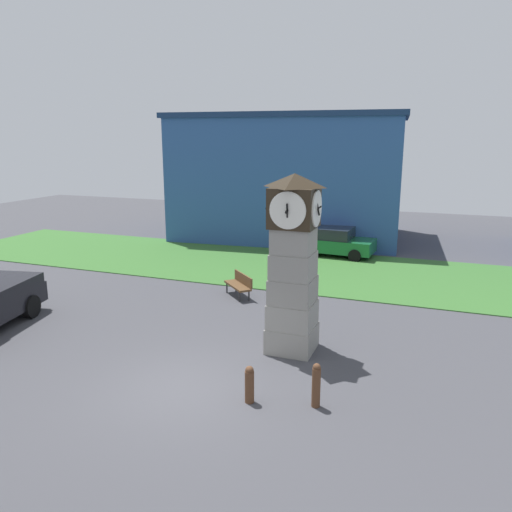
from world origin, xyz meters
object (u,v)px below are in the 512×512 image
bollard_near_tower (316,385)px  bollard_mid_row (249,384)px  clock_tower (293,266)px  bench (240,284)px  car_silver_hatch (335,241)px

bollard_near_tower → bollard_mid_row: 1.57m
clock_tower → bollard_near_tower: size_ratio=4.77×
clock_tower → bollard_mid_row: (-0.07, -3.29, -2.11)m
clock_tower → bollard_mid_row: bearing=-91.3°
bollard_near_tower → bench: size_ratio=0.72×
bollard_near_tower → car_silver_hatch: (-2.75, 15.38, 0.22)m
car_silver_hatch → bench: bearing=-104.2°
bench → car_silver_hatch: bearing=75.8°
bollard_mid_row → bench: bearing=114.0°
clock_tower → car_silver_hatch: (-1.30, 12.45, -1.81)m
bollard_near_tower → car_silver_hatch: size_ratio=0.27×
car_silver_hatch → bollard_mid_row: bearing=-85.5°
clock_tower → bench: 5.76m
clock_tower → bench: bearing=129.2°
clock_tower → car_silver_hatch: size_ratio=1.31×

